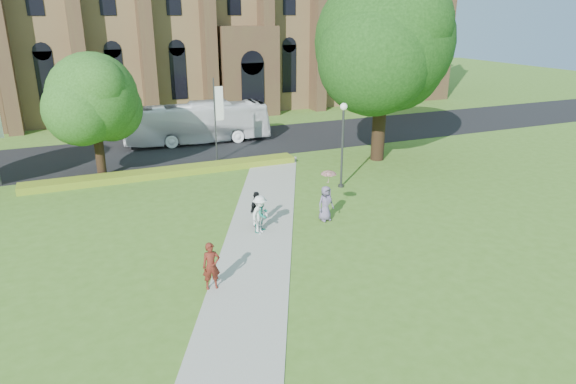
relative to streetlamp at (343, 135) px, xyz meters
name	(u,v)px	position (x,y,z in m)	size (l,w,h in m)	color
ground	(266,249)	(-7.50, -6.50, -3.30)	(160.00, 160.00, 0.00)	#487222
road	(176,149)	(-7.50, 13.50, -3.29)	(160.00, 10.00, 0.02)	black
footpath	(258,241)	(-7.50, -5.50, -3.28)	(3.20, 30.00, 0.04)	#B2B2A8
flower_hedge	(167,172)	(-9.50, 6.70, -3.07)	(18.00, 1.40, 0.45)	#ABAB22
streetlamp	(343,135)	(0.00, 0.00, 0.00)	(0.44, 0.44, 5.24)	#38383D
large_tree	(384,42)	(5.50, 4.50, 5.07)	(9.60, 9.60, 13.20)	#332114
street_tree_1	(93,98)	(-13.50, 8.00, 1.93)	(5.60, 5.60, 8.05)	#332114
banner_pole_0	(216,115)	(-5.39, 8.70, 0.09)	(0.70, 0.10, 6.00)	#38383D
tour_coach	(197,123)	(-5.41, 14.85, -1.62)	(2.78, 11.90, 3.31)	silver
pedestrian_0	(211,266)	(-10.70, -8.97, -2.30)	(0.70, 0.46, 1.92)	#5C1E15
pedestrian_1	(262,214)	(-6.95, -4.57, -2.36)	(0.87, 0.68, 1.80)	#1A836F
pedestrian_2	(260,215)	(-7.10, -4.70, -2.29)	(1.25, 0.72, 1.93)	silver
pedestrian_3	(256,209)	(-6.97, -3.79, -2.34)	(1.07, 0.45, 1.82)	black
pedestrian_4	(326,203)	(-3.41, -4.50, -2.33)	(0.91, 0.59, 1.86)	slate
parasol	(328,179)	(-3.23, -4.40, -1.05)	(0.80, 0.80, 0.70)	#E7A3C5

